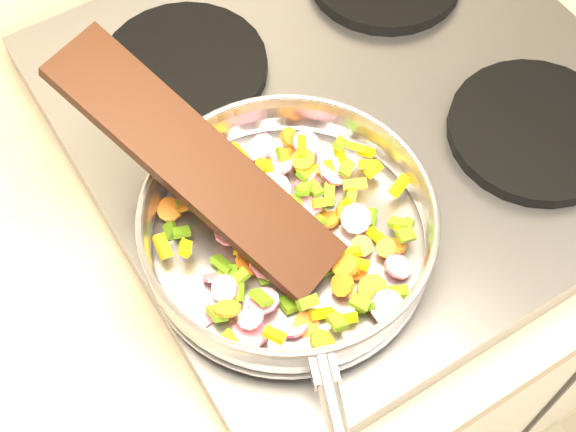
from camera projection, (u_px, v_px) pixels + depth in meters
cooktop at (354, 114)px, 0.91m from camera, size 0.60×0.60×0.04m
grate_fl at (318, 251)px, 0.79m from camera, size 0.19×0.19×0.02m
grate_fr at (535, 131)px, 0.86m from camera, size 0.19×0.19×0.02m
grate_bl at (184, 67)px, 0.91m from camera, size 0.19×0.19×0.02m
saute_pan at (289, 229)px, 0.76m from camera, size 0.32×0.47×0.06m
vegetable_heap at (285, 226)px, 0.77m from camera, size 0.26×0.26×0.05m
wooden_spatula at (195, 162)px, 0.74m from camera, size 0.17×0.31×0.12m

